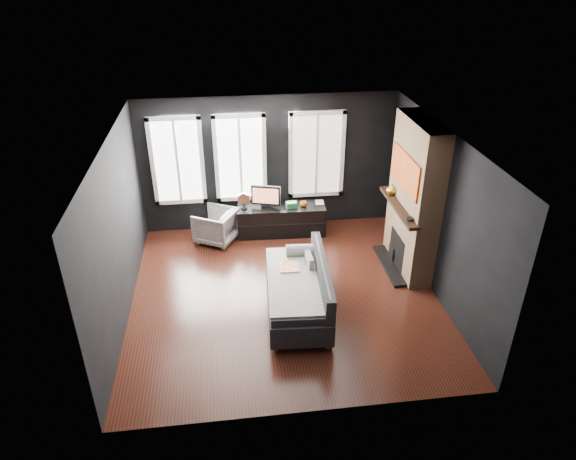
{
  "coord_description": "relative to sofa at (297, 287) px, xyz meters",
  "views": [
    {
      "loc": [
        -0.84,
        -6.93,
        5.06
      ],
      "look_at": [
        0.1,
        0.3,
        1.05
      ],
      "focal_mm": 32.0,
      "sensor_mm": 36.0,
      "label": 1
    }
  ],
  "objects": [
    {
      "name": "armchair",
      "position": [
        -1.24,
        2.4,
        -0.08
      ],
      "size": [
        0.91,
        0.93,
        0.72
      ],
      "primitive_type": "imported",
      "rotation": [
        0.0,
        0.0,
        -2.07
      ],
      "color": "silver",
      "rests_on": "floor"
    },
    {
      "name": "floor",
      "position": [
        -0.14,
        0.45,
        -0.44
      ],
      "size": [
        5.0,
        5.0,
        0.0
      ],
      "primitive_type": "plane",
      "color": "black",
      "rests_on": "ground"
    },
    {
      "name": "wall_right",
      "position": [
        2.36,
        0.45,
        0.91
      ],
      "size": [
        0.02,
        5.0,
        2.7
      ],
      "primitive_type": "cube",
      "color": "black",
      "rests_on": "ground"
    },
    {
      "name": "media_console",
      "position": [
        0.06,
        2.55,
        -0.14
      ],
      "size": [
        1.75,
        0.61,
        0.59
      ],
      "primitive_type": null,
      "rotation": [
        0.0,
        0.0,
        -0.04
      ],
      "color": "black",
      "rests_on": "floor"
    },
    {
      "name": "book",
      "position": [
        0.75,
        2.62,
        0.27
      ],
      "size": [
        0.16,
        0.04,
        0.22
      ],
      "primitive_type": "imported",
      "rotation": [
        0.0,
        0.0,
        -0.11
      ],
      "color": "#A99E87",
      "rests_on": "media_console"
    },
    {
      "name": "storage_box",
      "position": [
        0.25,
        2.48,
        0.21
      ],
      "size": [
        0.22,
        0.15,
        0.11
      ],
      "primitive_type": "cube",
      "rotation": [
        0.0,
        0.0,
        0.1
      ],
      "color": "#236535",
      "rests_on": "media_console"
    },
    {
      "name": "mantel_vase",
      "position": [
        1.91,
        1.5,
        0.89
      ],
      "size": [
        0.26,
        0.26,
        0.19
      ],
      "primitive_type": "imported",
      "rotation": [
        0.0,
        0.0,
        0.42
      ],
      "color": "gold",
      "rests_on": "fireplace"
    },
    {
      "name": "fireplace",
      "position": [
        2.16,
        1.05,
        0.91
      ],
      "size": [
        0.7,
        1.62,
        2.7
      ],
      "primitive_type": null,
      "color": "#93724C",
      "rests_on": "floor"
    },
    {
      "name": "monitor",
      "position": [
        -0.25,
        2.54,
        0.42
      ],
      "size": [
        0.6,
        0.29,
        0.52
      ],
      "primitive_type": null,
      "rotation": [
        0.0,
        0.0,
        -0.29
      ],
      "color": "black",
      "rests_on": "media_console"
    },
    {
      "name": "stripe_pillow",
      "position": [
        0.25,
        0.35,
        0.19
      ],
      "size": [
        0.1,
        0.33,
        0.32
      ],
      "primitive_type": "cube",
      "rotation": [
        0.0,
        0.0,
        0.06
      ],
      "color": "gray",
      "rests_on": "sofa"
    },
    {
      "name": "wall_back",
      "position": [
        -0.14,
        2.95,
        0.91
      ],
      "size": [
        5.0,
        0.02,
        2.7
      ],
      "primitive_type": "cube",
      "color": "black",
      "rests_on": "ground"
    },
    {
      "name": "ceiling",
      "position": [
        -0.14,
        0.45,
        2.26
      ],
      "size": [
        5.0,
        5.0,
        0.0
      ],
      "primitive_type": "plane",
      "color": "white",
      "rests_on": "ground"
    },
    {
      "name": "mantel_clock",
      "position": [
        1.91,
        0.5,
        0.81
      ],
      "size": [
        0.13,
        0.13,
        0.04
      ],
      "primitive_type": "cylinder",
      "rotation": [
        0.0,
        0.0,
        -0.03
      ],
      "color": "black",
      "rests_on": "fireplace"
    },
    {
      "name": "windows",
      "position": [
        -0.59,
        2.91,
        1.94
      ],
      "size": [
        4.0,
        0.16,
        1.76
      ],
      "primitive_type": null,
      "color": "white",
      "rests_on": "wall_back"
    },
    {
      "name": "desk_fan",
      "position": [
        -0.68,
        2.55,
        0.33
      ],
      "size": [
        0.28,
        0.28,
        0.34
      ],
      "primitive_type": null,
      "rotation": [
        0.0,
        0.0,
        -0.16
      ],
      "color": "#9D9D9D",
      "rests_on": "media_console"
    },
    {
      "name": "mug",
      "position": [
        0.49,
        2.5,
        0.22
      ],
      "size": [
        0.13,
        0.11,
        0.13
      ],
      "primitive_type": "imported",
      "rotation": [
        0.0,
        0.0,
        0.02
      ],
      "color": "#F36505",
      "rests_on": "media_console"
    },
    {
      "name": "wall_left",
      "position": [
        -2.64,
        0.45,
        0.91
      ],
      "size": [
        0.02,
        5.0,
        2.7
      ],
      "primitive_type": "cube",
      "color": "black",
      "rests_on": "ground"
    },
    {
      "name": "sofa",
      "position": [
        0.0,
        0.0,
        0.0
      ],
      "size": [
        1.15,
        2.09,
        0.87
      ],
      "primitive_type": null,
      "rotation": [
        0.0,
        0.0,
        -0.07
      ],
      "color": "black",
      "rests_on": "floor"
    }
  ]
}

